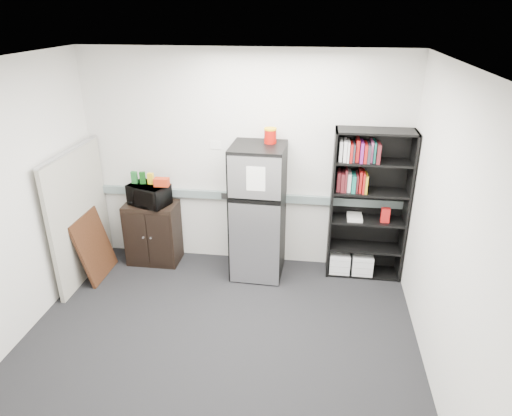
# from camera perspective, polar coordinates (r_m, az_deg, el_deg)

# --- Properties ---
(floor) EXTENTS (4.00, 4.00, 0.00)m
(floor) POSITION_cam_1_polar(r_m,az_deg,el_deg) (4.80, -4.81, -16.51)
(floor) COLOR black
(floor) RESTS_ON ground
(wall_back) EXTENTS (4.00, 0.02, 2.70)m
(wall_back) POSITION_cam_1_polar(r_m,az_deg,el_deg) (5.66, -1.50, 5.80)
(wall_back) COLOR silver
(wall_back) RESTS_ON floor
(wall_right) EXTENTS (0.02, 3.50, 2.70)m
(wall_right) POSITION_cam_1_polar(r_m,az_deg,el_deg) (4.12, 22.81, -3.35)
(wall_right) COLOR silver
(wall_right) RESTS_ON floor
(wall_left) EXTENTS (0.02, 3.50, 2.70)m
(wall_left) POSITION_cam_1_polar(r_m,az_deg,el_deg) (4.90, -28.88, -0.23)
(wall_left) COLOR silver
(wall_left) RESTS_ON floor
(ceiling) EXTENTS (4.00, 3.50, 0.02)m
(ceiling) POSITION_cam_1_polar(r_m,az_deg,el_deg) (3.69, -6.31, 17.43)
(ceiling) COLOR white
(ceiling) RESTS_ON wall_back
(electrical_raceway) EXTENTS (3.92, 0.05, 0.10)m
(electrical_raceway) POSITION_cam_1_polar(r_m,az_deg,el_deg) (5.79, -1.50, 1.47)
(electrical_raceway) COLOR slate
(electrical_raceway) RESTS_ON wall_back
(wall_note) EXTENTS (0.14, 0.00, 0.10)m
(wall_note) POSITION_cam_1_polar(r_m,az_deg,el_deg) (5.66, -5.06, 7.84)
(wall_note) COLOR white
(wall_note) RESTS_ON wall_back
(bookshelf) EXTENTS (0.90, 0.34, 1.85)m
(bookshelf) POSITION_cam_1_polar(r_m,az_deg,el_deg) (5.58, 13.68, 0.71)
(bookshelf) COLOR black
(bookshelf) RESTS_ON floor
(cubicle_partition) EXTENTS (0.06, 1.30, 1.62)m
(cubicle_partition) POSITION_cam_1_polar(r_m,az_deg,el_deg) (5.87, -21.17, -0.82)
(cubicle_partition) COLOR gray
(cubicle_partition) RESTS_ON floor
(cabinet) EXTENTS (0.66, 0.44, 0.82)m
(cabinet) POSITION_cam_1_polar(r_m,az_deg,el_deg) (6.09, -12.72, -3.04)
(cabinet) COLOR black
(cabinet) RESTS_ON floor
(microwave) EXTENTS (0.56, 0.47, 0.27)m
(microwave) POSITION_cam_1_polar(r_m,az_deg,el_deg) (5.85, -13.24, 1.63)
(microwave) COLOR black
(microwave) RESTS_ON cabinet
(snack_box_a) EXTENTS (0.07, 0.05, 0.15)m
(snack_box_a) POSITION_cam_1_polar(r_m,az_deg,el_deg) (5.87, -14.96, 3.72)
(snack_box_a) COLOR #1A5D24
(snack_box_a) RESTS_ON microwave
(snack_box_b) EXTENTS (0.08, 0.07, 0.15)m
(snack_box_b) POSITION_cam_1_polar(r_m,az_deg,el_deg) (5.84, -14.00, 3.69)
(snack_box_b) COLOR #0D3B0F
(snack_box_b) RESTS_ON microwave
(snack_box_c) EXTENTS (0.07, 0.05, 0.14)m
(snack_box_c) POSITION_cam_1_polar(r_m,az_deg,el_deg) (5.80, -13.03, 3.61)
(snack_box_c) COLOR yellow
(snack_box_c) RESTS_ON microwave
(snack_bag) EXTENTS (0.18, 0.10, 0.10)m
(snack_bag) POSITION_cam_1_polar(r_m,az_deg,el_deg) (5.71, -11.71, 3.19)
(snack_bag) COLOR #B92E12
(snack_bag) RESTS_ON microwave
(refrigerator) EXTENTS (0.64, 0.67, 1.66)m
(refrigerator) POSITION_cam_1_polar(r_m,az_deg,el_deg) (5.51, 0.23, -0.51)
(refrigerator) COLOR black
(refrigerator) RESTS_ON floor
(coffee_can) EXTENTS (0.15, 0.15, 0.20)m
(coffee_can) POSITION_cam_1_polar(r_m,az_deg,el_deg) (5.31, 1.80, 9.15)
(coffee_can) COLOR #A10E07
(coffee_can) RESTS_ON refrigerator
(framed_poster) EXTENTS (0.24, 0.64, 0.81)m
(framed_poster) POSITION_cam_1_polar(r_m,az_deg,el_deg) (5.97, -19.57, -4.46)
(framed_poster) COLOR #321C0D
(framed_poster) RESTS_ON floor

